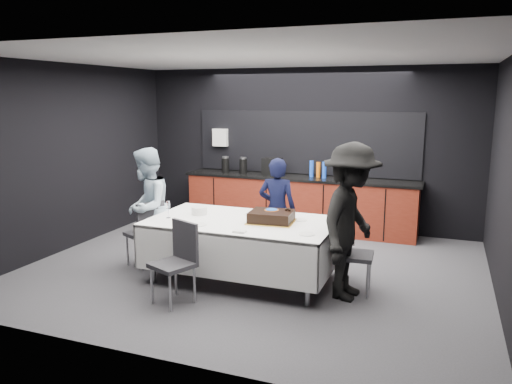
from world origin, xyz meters
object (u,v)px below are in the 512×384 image
at_px(chair_left, 147,229).
at_px(person_right, 350,222).
at_px(champagne_flute, 168,206).
at_px(chair_right, 348,248).
at_px(party_table, 242,231).
at_px(plate_stack, 199,211).
at_px(person_center, 277,210).
at_px(chair_near, 178,256).
at_px(person_left, 147,207).
at_px(cake_assembly, 271,217).

xyz_separation_m(chair_left, person_right, (2.77, -0.06, 0.37)).
distance_m(champagne_flute, chair_left, 0.65).
height_order(champagne_flute, chair_right, champagne_flute).
height_order(party_table, plate_stack, plate_stack).
bearing_deg(chair_right, person_right, -76.25).
bearing_deg(person_center, person_right, 136.81).
relative_size(champagne_flute, chair_near, 0.24).
distance_m(chair_left, person_left, 0.29).
bearing_deg(chair_left, chair_near, -41.78).
relative_size(cake_assembly, person_left, 0.36).
distance_m(cake_assembly, chair_right, 1.00).
xyz_separation_m(champagne_flute, chair_left, (-0.47, 0.20, -0.40)).
bearing_deg(plate_stack, party_table, -7.71).
xyz_separation_m(chair_near, person_right, (1.79, 0.82, 0.37)).
xyz_separation_m(party_table, person_left, (-1.43, 0.06, 0.18)).
xyz_separation_m(party_table, chair_left, (-1.39, -0.02, -0.11)).
height_order(party_table, chair_near, chair_near).
bearing_deg(person_right, person_left, 95.11).
distance_m(plate_stack, person_right, 2.03).
relative_size(party_table, person_left, 1.42).
relative_size(chair_right, person_left, 0.57).
bearing_deg(champagne_flute, chair_right, 8.19).
distance_m(person_left, person_right, 2.81).
xyz_separation_m(party_table, cake_assembly, (0.38, 0.04, 0.21)).
bearing_deg(person_left, chair_left, 9.14).
bearing_deg(chair_right, chair_left, -177.47).
bearing_deg(chair_right, plate_stack, -179.70).
bearing_deg(person_center, cake_assembly, 99.69).
xyz_separation_m(chair_right, person_center, (-1.16, 0.80, 0.20)).
bearing_deg(cake_assembly, party_table, -174.03).
xyz_separation_m(chair_near, person_center, (0.58, 1.79, 0.20)).
bearing_deg(plate_stack, champagne_flute, -131.57).
xyz_separation_m(cake_assembly, chair_right, (0.95, 0.06, -0.31)).
distance_m(cake_assembly, chair_left, 1.80).
xyz_separation_m(cake_assembly, chair_near, (-0.79, -0.94, -0.31)).
bearing_deg(plate_stack, cake_assembly, -2.64).
relative_size(party_table, person_center, 1.57).
bearing_deg(chair_right, cake_assembly, -176.55).
distance_m(party_table, person_left, 1.44).
bearing_deg(person_left, cake_assembly, 74.59).
height_order(plate_stack, person_center, person_center).
relative_size(party_table, person_right, 1.28).
bearing_deg(cake_assembly, person_center, 103.94).
xyz_separation_m(chair_near, person_left, (-1.02, 0.96, 0.28)).
height_order(champagne_flute, person_left, person_left).
bearing_deg(person_left, person_right, 72.27).
distance_m(chair_right, person_left, 2.77).
distance_m(chair_left, chair_right, 2.73).
height_order(person_left, person_right, person_right).
height_order(cake_assembly, chair_left, cake_assembly).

